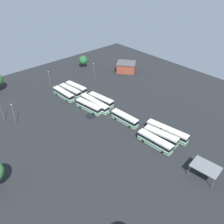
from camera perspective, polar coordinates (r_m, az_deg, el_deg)
The scene contains 20 objects.
ground_plane at distance 95.69m, azimuth -0.78°, elevation -0.51°, with size 129.43×129.43×0.00m, color black.
bus_row0_slot0 at distance 108.10m, azimuth -11.64°, elevation 4.30°, with size 12.65×3.24×3.61m.
bus_row0_slot1 at distance 110.08m, azimuth -10.09°, elevation 5.06°, with size 12.60×3.95×3.61m.
bus_row0_slot2 at distance 112.13m, azimuth -8.69°, elevation 5.77°, with size 12.21×4.17×3.61m.
bus_row1_slot0 at distance 97.47m, azimuth -5.65°, elevation 1.36°, with size 12.75×4.34×3.61m.
bus_row1_slot1 at distance 99.29m, azimuth -4.30°, elevation 2.10°, with size 15.64×3.29×3.61m.
bus_row1_slot2 at distance 101.48m, azimuth -2.71°, elevation 2.92°, with size 12.71×4.24×3.61m.
bus_row2_slot1 at distance 90.03m, azimuth 3.08°, elevation -1.58°, with size 11.94×3.44×3.61m.
bus_row3_slot0 at distance 80.70m, azimuth 10.35°, elevation -7.06°, with size 13.02×3.49×3.61m.
bus_row3_slot1 at distance 83.32m, azimuth 11.77°, elevation -5.74°, with size 12.65×4.64×3.61m.
bus_row3_slot2 at distance 85.74m, azimuth 13.11°, elevation -4.64°, with size 15.75×4.99×3.61m.
depot_building at distance 131.66m, azimuth 3.43°, elevation 10.82°, with size 13.05×12.78×5.10m.
maintenance_shelter at distance 73.63m, azimuth 21.73°, elevation -12.30°, with size 8.34×6.41×4.04m.
lamp_post_far_corner at distance 95.45m, azimuth -22.74°, elevation -0.24°, with size 0.56×0.28×8.46m.
lamp_post_near_entrance at distance 98.91m, azimuth -25.13°, elevation 0.12°, with size 0.56×0.28×7.80m.
lamp_post_mid_lot at distance 121.74m, azimuth -4.39°, elevation 9.89°, with size 0.56×0.28×8.61m.
lamp_post_by_building at distance 118.19m, azimuth -14.89°, elevation 7.89°, with size 0.56×0.28×8.01m.
tree_east_edge at distance 136.76m, azimuth -7.01°, elevation 12.32°, with size 4.95×4.95×6.79m.
puddle_front_lane at distance 105.44m, azimuth -2.31°, elevation 3.02°, with size 1.82×1.82×0.01m, color black.
puddle_near_shelter at distance 94.88m, azimuth -5.14°, elevation -1.00°, with size 4.28×4.28×0.01m, color black.
Camera 1 is at (59.59, -51.73, 54.13)m, focal length 37.80 mm.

